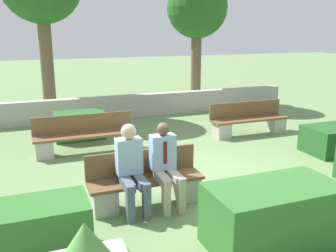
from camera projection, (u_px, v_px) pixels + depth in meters
The scene contains 11 objects.
ground_plane at pixel (195, 178), 6.91m from camera, with size 60.00×60.00×0.00m, color #6B8956.
perimeter_wall at pixel (124, 106), 11.58m from camera, with size 11.30×0.30×0.68m.
bench_front at pixel (146, 185), 5.81m from camera, with size 1.79×0.48×0.83m.
bench_left_side at pixel (85, 138), 8.25m from camera, with size 2.20×0.49×0.83m.
bench_right_side at pixel (249, 122), 9.71m from camera, with size 2.10×0.49×0.83m.
person_seated_man at pixel (166, 162), 5.68m from camera, with size 0.38×0.63×1.29m.
person_seated_woman at pixel (131, 165), 5.49m from camera, with size 0.38×0.63×1.32m.
hedge_block_near_right at pixel (273, 215), 4.68m from camera, with size 1.67×0.88×0.79m.
hedge_block_mid_left at pixel (33, 234), 4.34m from camera, with size 1.29×0.72×0.72m.
hedge_block_far_left at pixel (80, 125), 9.27m from camera, with size 1.20×0.66×0.69m.
tree_center_left at pixel (197, 10), 12.87m from camera, with size 2.10×2.10×4.44m.
Camera 1 is at (-2.78, -5.83, 2.66)m, focal length 40.00 mm.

